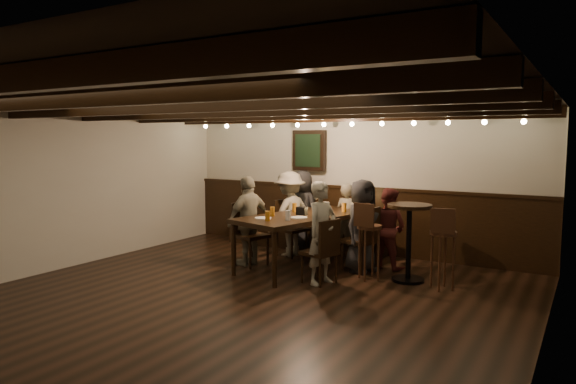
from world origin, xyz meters
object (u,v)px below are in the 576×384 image
Objects in this scene: person_bench_centre at (347,220)px; chair_right_near at (360,252)px; chair_right_far at (320,264)px; person_right_near at (362,226)px; chair_left_near at (291,239)px; person_bench_right at (388,228)px; bar_stool_left at (369,251)px; person_left_far at (249,220)px; chair_left_far at (250,246)px; dining_table at (304,219)px; person_bench_left at (301,210)px; bar_stool_right at (442,259)px; person_left_near at (290,214)px; high_top_table at (409,231)px; person_right_far at (322,233)px.

chair_right_near is at bearing 140.20° from person_bench_centre.
chair_right_far is 0.65× the size of person_right_near.
chair_right_near is (1.40, -0.34, 0.01)m from chair_left_near.
chair_right_far is at bearing 82.35° from person_bench_right.
person_bench_centre reaches higher than bar_stool_left.
bar_stool_left is at bearing 108.55° from person_left_far.
chair_left_far is at bearing 90.00° from chair_right_far.
chair_right_near is (0.81, 0.26, -0.46)m from dining_table.
chair_right_near is 0.69× the size of person_left_far.
person_bench_left is at bearing 50.17° from chair_right_far.
person_bench_right reaches higher than bar_stool_right.
person_left_near reaches higher than person_right_near.
person_right_far is at bearing -143.21° from high_top_table.
person_bench_centre reaches higher than chair_left_far.
chair_right_near is at bearing -0.10° from chair_right_far.
high_top_table is (0.97, 0.72, 0.01)m from person_right_far.
bar_stool_right is at bearing 108.10° from chair_left_far.
chair_left_far is 1.10× the size of chair_right_far.
bar_stool_right reaches higher than chair_left_far.
person_right_far is 1.28× the size of bar_stool_left.
high_top_table reaches higher than chair_right_far.
bar_stool_left is at bearing 81.11° from person_left_near.
person_right_far is at bearing -169.72° from bar_stool_right.
person_bench_right is 0.79m from bar_stool_left.
high_top_table reaches higher than chair_left_near.
chair_right_far is 0.63× the size of person_left_near.
chair_right_near is 1.73m from person_bench_left.
person_left_near is at bearing -90.00° from chair_left_near.
person_left_near is at bearing 38.66° from person_bench_centre.
person_right_far reaches higher than chair_left_far.
chair_right_near is at bearing 90.00° from person_right_near.
person_bench_centre is 0.96m from person_right_near.
bar_stool_left is at bearing 159.60° from person_bench_left.
chair_right_far is 0.43m from person_right_far.
person_left_far is (-0.84, -0.26, -0.06)m from dining_table.
dining_table is 0.97m from chair_left_near.
chair_right_near is at bearing 155.40° from bar_stool_right.
chair_left_far is at bearing 121.99° from chair_right_near.
chair_left_far is 0.89× the size of bar_stool_right.
chair_right_near is 0.90m from chair_right_far.
chair_right_far is 1.61m from bar_stool_right.
bar_stool_right is (2.90, 0.22, 0.11)m from chair_left_far.
person_left_far is at bearing -171.45° from high_top_table.
person_right_near is (1.49, -0.83, -0.02)m from person_bench_left.
person_right_far reaches higher than person_bench_right.
person_left_far is (-1.09, -1.28, 0.08)m from person_bench_centre.
person_right_near is 1.28× the size of high_top_table.
chair_right_near is 0.47m from bar_stool_left.
person_right_near reaches higher than chair_right_far.
chair_right_near is 0.39m from person_right_near.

